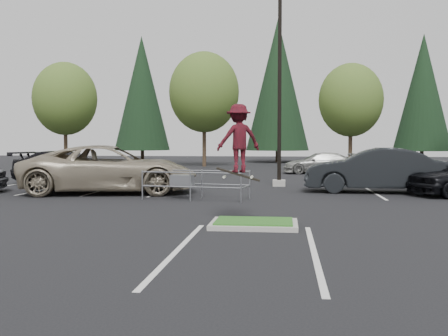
# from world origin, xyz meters

# --- Properties ---
(ground) EXTENTS (120.00, 120.00, 0.00)m
(ground) POSITION_xyz_m (0.00, 0.00, 0.00)
(ground) COLOR black
(ground) RESTS_ON ground
(grass_median) EXTENTS (2.20, 1.60, 0.16)m
(grass_median) POSITION_xyz_m (0.00, 0.00, 0.08)
(grass_median) COLOR #A29D97
(grass_median) RESTS_ON ground
(stall_lines) EXTENTS (22.62, 17.60, 0.01)m
(stall_lines) POSITION_xyz_m (-1.35, 6.02, 0.00)
(stall_lines) COLOR silver
(stall_lines) RESTS_ON ground
(light_pole) EXTENTS (0.70, 0.60, 10.12)m
(light_pole) POSITION_xyz_m (0.50, 12.00, 4.56)
(light_pole) COLOR #A29D97
(light_pole) RESTS_ON ground
(decid_a) EXTENTS (5.44, 5.44, 8.91)m
(decid_a) POSITION_xyz_m (-18.01, 30.03, 5.58)
(decid_a) COLOR #38281C
(decid_a) RESTS_ON ground
(decid_b) EXTENTS (5.89, 5.89, 9.64)m
(decid_b) POSITION_xyz_m (-6.01, 30.53, 6.04)
(decid_b) COLOR #38281C
(decid_b) RESTS_ON ground
(decid_c) EXTENTS (5.12, 5.12, 8.38)m
(decid_c) POSITION_xyz_m (5.99, 29.83, 5.25)
(decid_c) COLOR #38281C
(decid_c) RESTS_ON ground
(conif_a) EXTENTS (5.72, 5.72, 13.00)m
(conif_a) POSITION_xyz_m (-14.00, 40.00, 7.10)
(conif_a) COLOR #38281C
(conif_a) RESTS_ON ground
(conif_b) EXTENTS (6.38, 6.38, 14.50)m
(conif_b) POSITION_xyz_m (0.00, 40.50, 7.85)
(conif_b) COLOR #38281C
(conif_b) RESTS_ON ground
(conif_c) EXTENTS (5.50, 5.50, 12.50)m
(conif_c) POSITION_xyz_m (14.00, 39.50, 6.85)
(conif_c) COLOR #38281C
(conif_c) RESTS_ON ground
(cart_corral) EXTENTS (3.99, 1.97, 1.08)m
(cart_corral) POSITION_xyz_m (-2.93, 6.01, 0.68)
(cart_corral) COLOR gray
(cart_corral) RESTS_ON ground
(skateboarder) EXTENTS (1.39, 1.14, 2.11)m
(skateboarder) POSITION_xyz_m (-0.50, 1.00, 2.24)
(skateboarder) COLOR black
(skateboarder) RESTS_ON ground
(car_l_tan) EXTENTS (7.66, 4.56, 2.00)m
(car_l_tan) POSITION_xyz_m (-6.50, 7.79, 1.00)
(car_l_tan) COLOR gray
(car_l_tan) RESTS_ON ground
(car_l_black) EXTENTS (6.19, 3.75, 1.68)m
(car_l_black) POSITION_xyz_m (-10.00, 11.50, 0.84)
(car_l_black) COLOR black
(car_l_black) RESTS_ON ground
(car_r_charc) EXTENTS (5.87, 2.46, 1.89)m
(car_r_charc) POSITION_xyz_m (4.50, 9.39, 0.94)
(car_r_charc) COLOR black
(car_r_charc) RESTS_ON ground
(car_far_silver) EXTENTS (4.98, 2.50, 1.39)m
(car_far_silver) POSITION_xyz_m (3.09, 22.00, 0.69)
(car_far_silver) COLOR #A6A7A1
(car_far_silver) RESTS_ON ground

